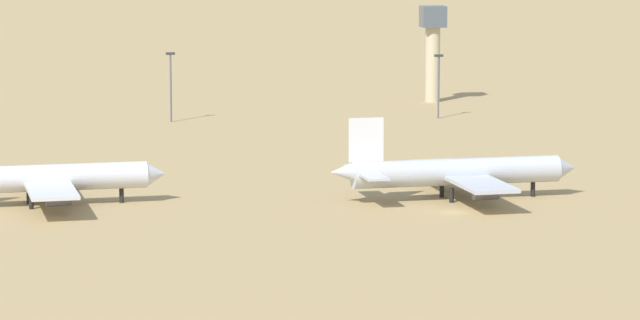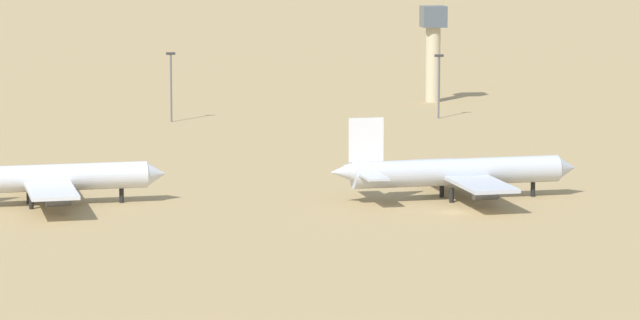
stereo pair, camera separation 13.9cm
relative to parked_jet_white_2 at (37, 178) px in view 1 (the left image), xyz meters
The scene contains 6 objects.
ground 58.32m from the parked_jet_white_2, 12.43° to the right, with size 4000.00×4000.00×0.00m, color tan.
parked_jet_white_2 is the anchor object (origin of this frame).
parked_jet_white_3 58.89m from the parked_jet_white_2, ahead, with size 36.75×31.07×12.13m.
control_tower 148.66m from the parked_jet_white_2, 56.91° to the left, with size 5.20×5.20×20.79m.
light_pole_west 121.29m from the parked_jet_white_2, 51.04° to the left, with size 1.80×0.50×12.81m.
light_pole_east 98.32m from the parked_jet_white_2, 76.41° to the left, with size 1.80×0.50×13.69m.
Camera 1 is at (-48.84, -226.84, 40.57)m, focal length 96.27 mm.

